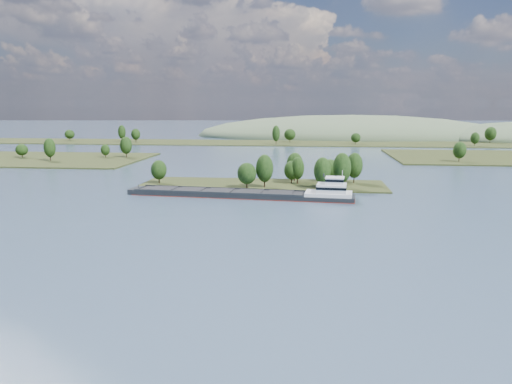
# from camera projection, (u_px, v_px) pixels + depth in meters

# --- Properties ---
(ground) EXTENTS (1800.00, 1800.00, 0.00)m
(ground) POSITION_uv_depth(u_px,v_px,m) (244.00, 218.00, 147.38)
(ground) COLOR #3D4F69
(ground) RESTS_ON ground
(tree_island) EXTENTS (100.00, 30.40, 15.22)m
(tree_island) POSITION_uv_depth(u_px,v_px,m) (281.00, 176.00, 203.69)
(tree_island) COLOR #293115
(tree_island) RESTS_ON ground
(back_shoreline) EXTENTS (900.00, 60.00, 16.54)m
(back_shoreline) POSITION_uv_depth(u_px,v_px,m) (297.00, 143.00, 420.32)
(back_shoreline) COLOR #293115
(back_shoreline) RESTS_ON ground
(hill_west) EXTENTS (320.00, 160.00, 44.00)m
(hill_west) POSITION_uv_depth(u_px,v_px,m) (350.00, 136.00, 512.96)
(hill_west) COLOR #4A5D40
(hill_west) RESTS_ON ground
(cargo_barge) EXTENTS (83.33, 17.84, 11.19)m
(cargo_barge) POSITION_uv_depth(u_px,v_px,m) (255.00, 193.00, 179.23)
(cargo_barge) COLOR black
(cargo_barge) RESTS_ON ground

